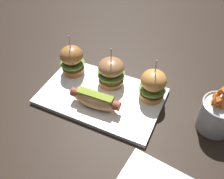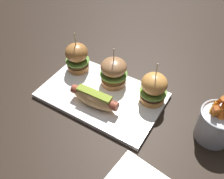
# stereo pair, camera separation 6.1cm
# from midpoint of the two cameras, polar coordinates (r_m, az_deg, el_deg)

# --- Properties ---
(ground_plane) EXTENTS (3.00, 3.00, 0.00)m
(ground_plane) POSITION_cam_midpoint_polar(r_m,az_deg,el_deg) (0.81, -0.20, -1.76)
(ground_plane) COLOR black
(platter_main) EXTENTS (0.39, 0.24, 0.01)m
(platter_main) POSITION_cam_midpoint_polar(r_m,az_deg,el_deg) (0.81, -0.21, -1.42)
(platter_main) COLOR white
(platter_main) RESTS_ON ground
(hot_dog) EXTENTS (0.16, 0.06, 0.05)m
(hot_dog) POSITION_cam_midpoint_polar(r_m,az_deg,el_deg) (0.75, -1.76, -2.10)
(hot_dog) COLOR tan
(hot_dog) RESTS_ON platter_main
(slider_left) EXTENTS (0.08, 0.08, 0.15)m
(slider_left) POSITION_cam_midpoint_polar(r_m,az_deg,el_deg) (0.87, -6.03, 7.37)
(slider_left) COLOR #A66B34
(slider_left) RESTS_ON platter_main
(slider_center) EXTENTS (0.09, 0.09, 0.14)m
(slider_center) POSITION_cam_midpoint_polar(r_m,az_deg,el_deg) (0.81, 2.54, 4.00)
(slider_center) COLOR #986942
(slider_center) RESTS_ON platter_main
(slider_right) EXTENTS (0.08, 0.08, 0.15)m
(slider_right) POSITION_cam_midpoint_polar(r_m,az_deg,el_deg) (0.77, 11.79, 0.27)
(slider_right) COLOR #D48F43
(slider_right) RESTS_ON platter_main
(fries_bucket) EXTENTS (0.10, 0.10, 0.15)m
(fries_bucket) POSITION_cam_midpoint_polar(r_m,az_deg,el_deg) (0.74, 25.04, -7.26)
(fries_bucket) COLOR #B7BABF
(fries_bucket) RESTS_ON ground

